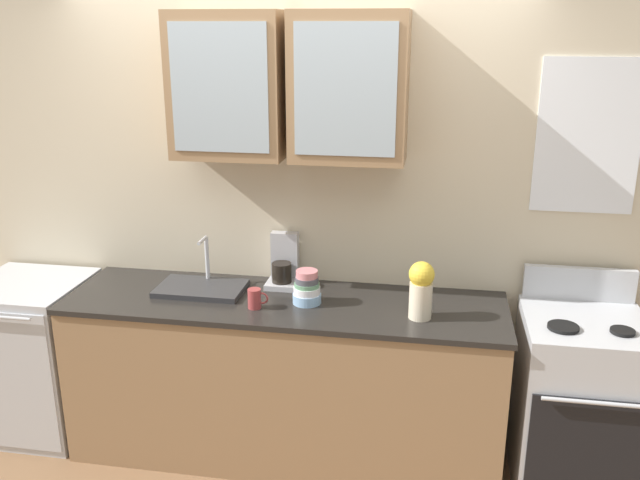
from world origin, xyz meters
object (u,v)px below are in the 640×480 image
Objects in this scene: stove_range at (577,402)px; bowl_stack at (307,288)px; coffee_maker at (284,266)px; cup_near_sink at (255,299)px; dishwasher at (36,356)px; vase at (421,289)px; sink_faucet at (201,287)px.

stove_range is 6.07× the size of bowl_stack.
stove_range is at bearing -8.58° from coffee_maker.
dishwasher is at bearing 175.10° from cup_near_sink.
vase is at bearing 1.51° from cup_near_sink.
coffee_maker is (-0.77, 0.34, -0.05)m from vase.
stove_range is 2.33× the size of sink_faucet.
dishwasher is 3.17× the size of coffee_maker.
cup_near_sink is at bearing -26.95° from sink_faucet.
dishwasher is (-1.02, -0.06, -0.48)m from sink_faucet.
stove_range is at bearing 6.98° from vase.
bowl_stack reaches higher than dishwasher.
dishwasher is (-2.22, 0.10, -0.62)m from vase.
coffee_maker is (0.42, 0.18, 0.09)m from sink_faucet.
cup_near_sink is (0.35, -0.18, 0.03)m from sink_faucet.
coffee_maker reaches higher than cup_near_sink.
cup_near_sink is 0.37× the size of coffee_maker.
stove_range reaches higher than cup_near_sink.
sink_faucet reaches higher than bowl_stack.
coffee_maker reaches higher than bowl_stack.
sink_faucet is 1.13m from dishwasher.
vase reaches higher than bowl_stack.
vase is 0.32× the size of dishwasher.
vase is 0.85m from cup_near_sink.
vase is 2.31m from dishwasher.
dishwasher is at bearing -170.41° from coffee_maker.
vase is (0.59, -0.09, 0.08)m from bowl_stack.
coffee_maker is at bearing 79.21° from cup_near_sink.
vase is at bearing -2.48° from dishwasher.
sink_faucet is at bearing -156.65° from coffee_maker.
stove_range is 1.74m from cup_near_sink.
cup_near_sink is at bearing -175.79° from stove_range.
dishwasher is (-1.38, 0.12, -0.51)m from cup_near_sink.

